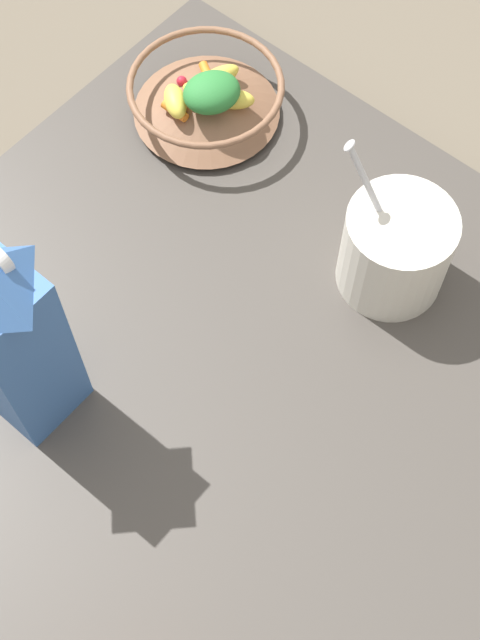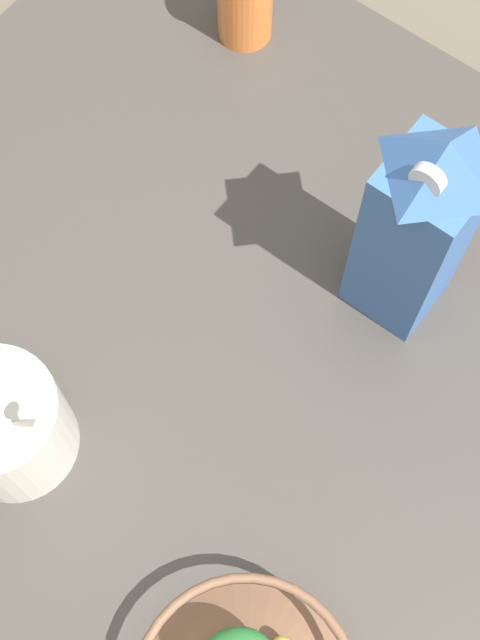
% 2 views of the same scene
% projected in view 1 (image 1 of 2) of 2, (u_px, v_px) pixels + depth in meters
% --- Properties ---
extents(ground_plane, '(6.00, 6.00, 0.00)m').
position_uv_depth(ground_plane, '(228.00, 409.00, 1.11)').
color(ground_plane, '#665B4C').
extents(countertop, '(0.96, 0.96, 0.04)m').
position_uv_depth(countertop, '(228.00, 404.00, 1.10)').
color(countertop, '#47423D').
rests_on(countertop, ground_plane).
extents(fruit_bowl, '(0.22, 0.22, 0.10)m').
position_uv_depth(fruit_bowl, '(206.00, 96.00, 1.24)').
color(fruit_bowl, brown).
rests_on(fruit_bowl, countertop).
extents(milk_carton, '(0.10, 0.10, 0.31)m').
position_uv_depth(milk_carton, '(9.00, 338.00, 0.94)').
color(milk_carton, '#3D6BB2').
rests_on(milk_carton, countertop).
extents(yogurt_tub, '(0.16, 0.14, 0.22)m').
position_uv_depth(yogurt_tub, '(396.00, 247.00, 1.09)').
color(yogurt_tub, silver).
rests_on(yogurt_tub, countertop).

